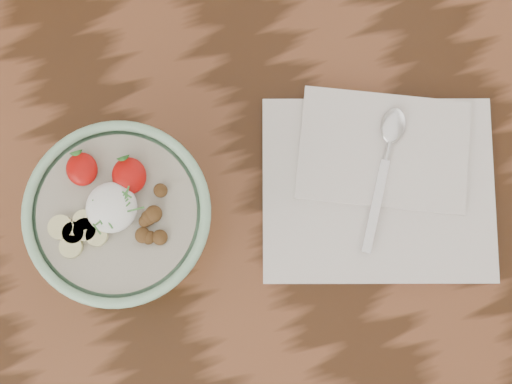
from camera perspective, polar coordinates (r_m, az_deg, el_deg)
table at (r=93.39cm, az=-10.36°, el=-1.11°), size 160.00×90.00×75.00cm
breakfast_bowl at (r=77.08cm, az=-10.57°, el=-2.00°), size 19.20×19.20×12.77cm
napkin at (r=83.46cm, az=9.83°, el=0.84°), size 32.10×28.86×1.64cm
spoon at (r=83.12cm, az=10.59°, el=3.68°), size 10.75×15.62×0.90cm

